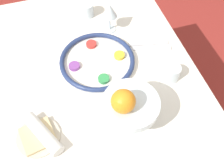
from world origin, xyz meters
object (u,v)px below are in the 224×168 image
at_px(seder_plate, 97,61).
at_px(napkin_roll, 43,134).
at_px(wine_glass, 110,11).
at_px(bread_plate, 38,136).
at_px(orange_fruit, 123,101).
at_px(cup_mid, 87,10).
at_px(cup_near, 172,73).
at_px(fruit_stand, 131,106).

relative_size(seder_plate, napkin_roll, 1.74).
xyz_separation_m(wine_glass, bread_plate, (0.45, -0.40, -0.10)).
bearing_deg(orange_fruit, bread_plate, -98.28).
bearing_deg(bread_plate, napkin_roll, 81.79).
bearing_deg(cup_mid, napkin_roll, -27.79).
relative_size(bread_plate, napkin_roll, 0.85).
relative_size(cup_near, cup_mid, 1.00).
xyz_separation_m(fruit_stand, orange_fruit, (0.01, -0.03, 0.07)).
distance_m(napkin_roll, cup_near, 0.55).
bearing_deg(fruit_stand, cup_near, 120.19).
bearing_deg(napkin_roll, bread_plate, -98.21).
distance_m(seder_plate, napkin_roll, 0.38).
bearing_deg(cup_mid, cup_near, 26.23).
xyz_separation_m(wine_glass, fruit_stand, (0.48, -0.07, -0.00)).
bearing_deg(wine_glass, bread_plate, -41.91).
relative_size(fruit_stand, bread_plate, 1.25).
relative_size(orange_fruit, bread_plate, 0.51).
distance_m(orange_fruit, cup_near, 0.33).
bearing_deg(cup_mid, seder_plate, -6.43).
distance_m(fruit_stand, napkin_roll, 0.32).
xyz_separation_m(wine_glass, napkin_roll, (0.45, -0.38, -0.09)).
bearing_deg(wine_glass, napkin_roll, -40.23).
bearing_deg(seder_plate, cup_mid, 173.57).
xyz_separation_m(cup_near, cup_mid, (-0.47, -0.23, 0.00)).
xyz_separation_m(wine_glass, cup_mid, (-0.13, -0.08, -0.08)).
distance_m(fruit_stand, cup_mid, 0.61).
height_order(seder_plate, cup_near, cup_near).
height_order(fruit_stand, cup_near, fruit_stand).
height_order(wine_glass, cup_mid, wine_glass).
bearing_deg(fruit_stand, seder_plate, -172.40).
distance_m(seder_plate, wine_glass, 0.23).
bearing_deg(cup_mid, wine_glass, 30.67).
bearing_deg(bread_plate, cup_mid, 150.52).
distance_m(napkin_roll, cup_mid, 0.65).
bearing_deg(seder_plate, cup_near, 58.61).
distance_m(seder_plate, orange_fruit, 0.35).
bearing_deg(orange_fruit, wine_glass, 168.02).
bearing_deg(wine_glass, cup_near, 24.48).
height_order(fruit_stand, cup_mid, fruit_stand).
xyz_separation_m(seder_plate, fruit_stand, (0.30, 0.04, 0.09)).
relative_size(bread_plate, cup_near, 2.32).
relative_size(orange_fruit, cup_mid, 1.18).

